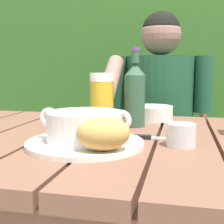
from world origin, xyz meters
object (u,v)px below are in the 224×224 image
(person_eating, at_px, (158,116))
(water_glass_small, at_px, (181,135))
(serving_plate, at_px, (85,143))
(soup_bowl, at_px, (85,126))
(table_knife, at_px, (150,138))
(chair_near_diner, at_px, (160,151))
(bread_roll, at_px, (103,134))
(beer_glass, at_px, (102,100))
(diner_bowl, at_px, (152,113))
(beer_bottle, at_px, (135,94))

(person_eating, bearing_deg, water_glass_small, -81.49)
(water_glass_small, bearing_deg, serving_plate, -168.73)
(soup_bowl, height_order, table_knife, soup_bowl)
(chair_near_diner, height_order, water_glass_small, chair_near_diner)
(person_eating, xyz_separation_m, bread_roll, (-0.05, -0.84, 0.09))
(beer_glass, height_order, table_knife, beer_glass)
(soup_bowl, bearing_deg, chair_near_diner, 82.75)
(chair_near_diner, height_order, serving_plate, chair_near_diner)
(person_eating, bearing_deg, soup_bowl, -98.89)
(soup_bowl, height_order, beer_glass, beer_glass)
(diner_bowl, bearing_deg, serving_plate, -106.22)
(chair_near_diner, bearing_deg, bread_roll, -93.16)
(chair_near_diner, bearing_deg, water_glass_small, -83.50)
(person_eating, xyz_separation_m, beer_bottle, (-0.04, -0.48, 0.14))
(table_knife, bearing_deg, serving_plate, -144.90)
(serving_plate, height_order, bread_roll, bread_roll)
(bread_roll, bearing_deg, beer_bottle, 87.68)
(water_glass_small, height_order, diner_bowl, water_glass_small)
(serving_plate, height_order, table_knife, serving_plate)
(beer_bottle, xyz_separation_m, table_knife, (0.07, -0.18, -0.10))
(beer_bottle, xyz_separation_m, water_glass_small, (0.15, -0.23, -0.08))
(beer_glass, bearing_deg, soup_bowl, -85.62)
(beer_glass, height_order, diner_bowl, beer_glass)
(soup_bowl, bearing_deg, diner_bowl, 73.78)
(table_knife, bearing_deg, chair_near_diner, 91.66)
(soup_bowl, bearing_deg, bread_roll, -49.40)
(beer_bottle, bearing_deg, beer_glass, -154.97)
(soup_bowl, xyz_separation_m, diner_bowl, (0.12, 0.42, -0.02))
(bread_roll, relative_size, water_glass_small, 1.96)
(beer_bottle, bearing_deg, soup_bowl, -105.91)
(chair_near_diner, bearing_deg, table_knife, -88.34)
(beer_bottle, bearing_deg, person_eating, 85.28)
(person_eating, distance_m, bread_roll, 0.84)
(person_eating, height_order, soup_bowl, person_eating)
(person_eating, bearing_deg, chair_near_diner, 89.15)
(soup_bowl, height_order, water_glass_small, soup_bowl)
(person_eating, height_order, serving_plate, person_eating)
(water_glass_small, bearing_deg, beer_bottle, 122.25)
(soup_bowl, xyz_separation_m, beer_bottle, (0.08, 0.28, 0.06))
(soup_bowl, bearing_deg, beer_bottle, 74.09)
(beer_glass, bearing_deg, beer_bottle, 25.03)
(person_eating, distance_m, table_knife, 0.66)
(beer_bottle, distance_m, water_glass_small, 0.29)
(beer_bottle, distance_m, table_knife, 0.21)
(bread_roll, distance_m, diner_bowl, 0.50)
(person_eating, xyz_separation_m, diner_bowl, (0.00, -0.34, 0.06))
(bread_roll, bearing_deg, person_eating, 86.30)
(beer_bottle, height_order, water_glass_small, beer_bottle)
(person_eating, distance_m, soup_bowl, 0.78)
(person_eating, height_order, diner_bowl, person_eating)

